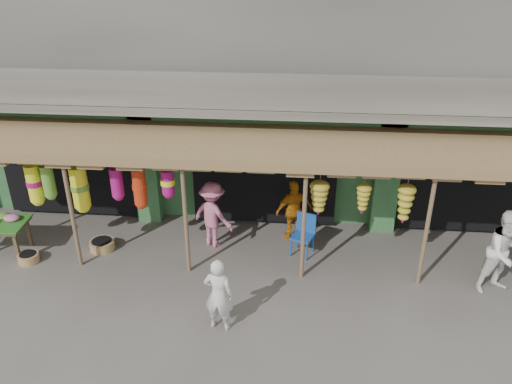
# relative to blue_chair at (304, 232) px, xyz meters

# --- Properties ---
(ground) EXTENTS (80.00, 80.00, 0.00)m
(ground) POSITION_rel_blue_chair_xyz_m (-1.03, -0.79, -0.55)
(ground) COLOR #514C47
(ground) RESTS_ON ground
(building) EXTENTS (16.40, 6.80, 7.00)m
(building) POSITION_rel_blue_chair_xyz_m (-1.03, 4.07, 2.82)
(building) COLOR gray
(building) RESTS_ON ground
(awning) EXTENTS (14.00, 2.70, 2.79)m
(awning) POSITION_rel_blue_chair_xyz_m (-1.18, 0.01, 2.02)
(awning) COLOR brown
(awning) RESTS_ON ground
(blue_chair) EXTENTS (0.61, 0.62, 0.99)m
(blue_chair) POSITION_rel_blue_chair_xyz_m (0.00, 0.00, 0.00)
(blue_chair) COLOR #174799
(blue_chair) RESTS_ON ground
(basket_mid) EXTENTS (0.60, 0.60, 0.23)m
(basket_mid) POSITION_rel_blue_chair_xyz_m (-4.78, -0.32, -0.44)
(basket_mid) COLOR olive
(basket_mid) RESTS_ON ground
(basket_right) EXTENTS (0.61, 0.61, 0.21)m
(basket_right) POSITION_rel_blue_chair_xyz_m (-6.27, -0.99, -0.44)
(basket_right) COLOR #9A8248
(basket_right) RESTS_ON ground
(person_front) EXTENTS (0.60, 0.44, 1.51)m
(person_front) POSITION_rel_blue_chair_xyz_m (-1.56, -2.76, 0.21)
(person_front) COLOR silver
(person_front) RESTS_ON ground
(person_right) EXTENTS (1.09, 0.98, 1.85)m
(person_right) POSITION_rel_blue_chair_xyz_m (4.06, -1.09, 0.38)
(person_right) COLOR white
(person_right) RESTS_ON ground
(person_vendor) EXTENTS (1.00, 0.72, 1.57)m
(person_vendor) POSITION_rel_blue_chair_xyz_m (-0.26, 0.60, 0.23)
(person_vendor) COLOR #C16F12
(person_vendor) RESTS_ON ground
(person_shopper) EXTENTS (1.23, 1.03, 1.65)m
(person_shopper) POSITION_rel_blue_chair_xyz_m (-2.16, 0.13, 0.27)
(person_shopper) COLOR #C66988
(person_shopper) RESTS_ON ground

